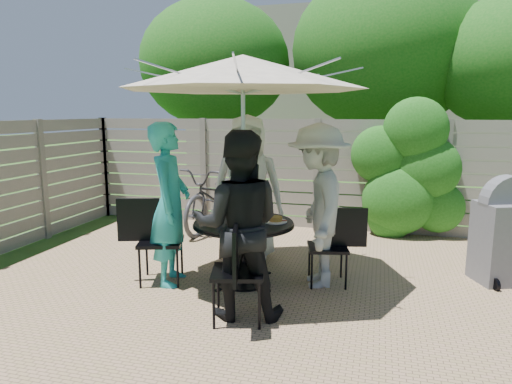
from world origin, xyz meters
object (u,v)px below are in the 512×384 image
(syrup_jug, at_px, (239,214))
(glass_left, at_px, (220,218))
(patio_table, at_px, (244,241))
(glass_right, at_px, (267,214))
(plate_left, at_px, (212,219))
(plate_front, at_px, (242,228))
(coffee_cup, at_px, (253,212))
(person_right, at_px, (318,206))
(plate_right, at_px, (276,220))
(chair_left, at_px, (160,258))
(chair_right, at_px, (328,262))
(person_back, at_px, (247,189))
(plate_back, at_px, (245,213))
(umbrella, at_px, (243,73))
(person_front, at_px, (238,226))
(bicycle, at_px, (216,197))
(chair_back, at_px, (248,239))
(glass_front, at_px, (252,221))
(person_left, at_px, (170,205))
(chair_front, at_px, (238,292))
(bbq_grill, at_px, (506,235))

(syrup_jug, bearing_deg, glass_left, -128.84)
(patio_table, xyz_separation_m, glass_right, (0.23, 0.16, 0.29))
(patio_table, distance_m, plate_left, 0.44)
(plate_front, xyz_separation_m, coffee_cup, (-0.04, 0.59, 0.04))
(person_right, relative_size, plate_right, 7.07)
(chair_left, relative_size, glass_left, 7.13)
(chair_right, bearing_deg, glass_left, 5.43)
(person_back, relative_size, plate_front, 7.41)
(plate_back, height_order, glass_left, glass_left)
(umbrella, xyz_separation_m, coffee_cup, (0.05, 0.24, -1.57))
(glass_right, bearing_deg, chair_left, -161.69)
(chair_right, xyz_separation_m, plate_front, (-0.86, -0.57, 0.49))
(person_front, height_order, person_right, person_right)
(plate_back, relative_size, plate_front, 1.00)
(coffee_cup, relative_size, bicycle, 0.06)
(person_right, bearing_deg, glass_right, -100.42)
(plate_back, distance_m, plate_right, 0.51)
(chair_right, xyz_separation_m, glass_left, (-1.17, -0.38, 0.53))
(chair_right, bearing_deg, chair_back, -44.41)
(coffee_cup, bearing_deg, glass_front, -76.06)
(patio_table, xyz_separation_m, plate_right, (0.35, 0.08, 0.25))
(person_left, distance_m, chair_right, 1.91)
(chair_front, relative_size, bicycle, 0.48)
(person_front, height_order, plate_front, person_front)
(bicycle, bearing_deg, glass_right, -50.12)
(glass_left, height_order, bicycle, bicycle)
(person_right, height_order, glass_left, person_right)
(chair_left, relative_size, person_right, 0.54)
(chair_front, bearing_deg, glass_right, -14.58)
(person_right, xyz_separation_m, glass_left, (-1.04, -0.35, -0.11))
(plate_front, height_order, glass_left, glass_left)
(umbrella, height_order, person_left, umbrella)
(glass_front, xyz_separation_m, bbq_grill, (2.71, 1.05, -0.23))
(chair_front, bearing_deg, chair_back, -0.95)
(umbrella, height_order, bbq_grill, umbrella)
(chair_left, bearing_deg, glass_left, -12.98)
(umbrella, distance_m, coffee_cup, 1.59)
(chair_front, distance_m, plate_right, 1.13)
(plate_back, bearing_deg, plate_right, -31.65)
(person_back, xyz_separation_m, chair_front, (0.42, -1.75, -0.67))
(person_right, xyz_separation_m, bbq_grill, (2.07, 0.63, -0.35))
(plate_front, height_order, glass_right, glass_right)
(plate_right, relative_size, syrup_jug, 1.63)
(chair_front, xyz_separation_m, bicycle, (-1.40, 3.25, 0.24))
(umbrella, xyz_separation_m, person_front, (0.19, -0.81, -1.47))
(chair_back, bearing_deg, syrup_jug, -6.35)
(chair_right, bearing_deg, person_right, 0.48)
(glass_left, bearing_deg, chair_left, -174.97)
(plate_left, bearing_deg, glass_right, 22.96)
(plate_front, height_order, plate_right, same)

